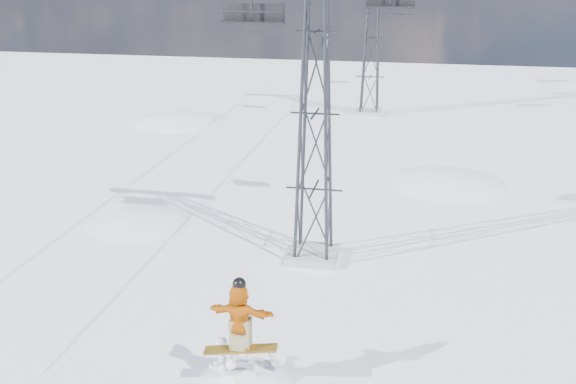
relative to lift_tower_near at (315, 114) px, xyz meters
The scene contains 5 objects.
snow_terrain 20.81m from the lift_tower_near, 112.81° to the left, with size 39.00×37.00×22.00m.
lift_tower_near is the anchor object (origin of this frame).
lift_tower_far 25.00m from the lift_tower_near, 90.00° to the left, with size 5.20×1.80×11.43m.
lift_chair_near 3.93m from the lift_tower_near, behind, with size 2.15×0.62×2.66m.
lift_chair_mid 5.43m from the lift_tower_near, 57.38° to the left, with size 1.82×0.52×2.25m.
Camera 1 is at (4.20, -13.41, 10.32)m, focal length 40.00 mm.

